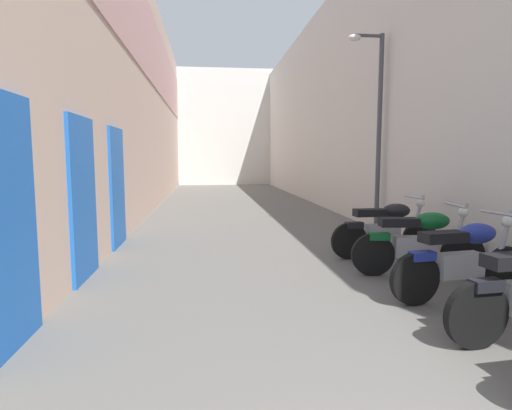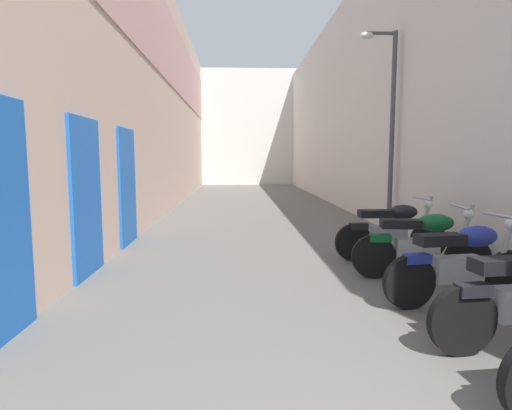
# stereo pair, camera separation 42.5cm
# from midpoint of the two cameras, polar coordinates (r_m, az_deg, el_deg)

# --- Properties ---
(ground_plane) EXTENTS (41.56, 41.56, 0.00)m
(ground_plane) POSITION_cam_midpoint_polar(r_m,az_deg,el_deg) (11.22, 1.87, -2.03)
(ground_plane) COLOR #66635E
(building_left) EXTENTS (0.45, 25.56, 7.10)m
(building_left) POSITION_cam_midpoint_polar(r_m,az_deg,el_deg) (13.31, -12.05, 14.63)
(building_left) COLOR beige
(building_left) RESTS_ON ground
(building_right) EXTENTS (0.45, 25.56, 6.69)m
(building_right) POSITION_cam_midpoint_polar(r_m,az_deg,el_deg) (13.73, 14.07, 13.33)
(building_right) COLOR beige
(building_right) RESTS_ON ground
(building_far_end) EXTENTS (8.55, 2.00, 7.00)m
(building_far_end) POSITION_cam_midpoint_polar(r_m,az_deg,el_deg) (26.92, -0.79, 10.36)
(building_far_end) COLOR silver
(building_far_end) RESTS_ON ground
(motorcycle_fourth) EXTENTS (1.84, 0.58, 1.04)m
(motorcycle_fourth) POSITION_cam_midpoint_polar(r_m,az_deg,el_deg) (5.33, 28.26, -6.79)
(motorcycle_fourth) COLOR black
(motorcycle_fourth) RESTS_ON ground
(motorcycle_fifth) EXTENTS (1.85, 0.58, 1.04)m
(motorcycle_fifth) POSITION_cam_midpoint_polar(r_m,az_deg,el_deg) (6.22, 23.39, -4.76)
(motorcycle_fifth) COLOR black
(motorcycle_fifth) RESTS_ON ground
(motorcycle_sixth) EXTENTS (1.85, 0.58, 1.04)m
(motorcycle_sixth) POSITION_cam_midpoint_polar(r_m,az_deg,el_deg) (7.19, 19.60, -3.14)
(motorcycle_sixth) COLOR black
(motorcycle_sixth) RESTS_ON ground
(street_lamp) EXTENTS (0.79, 0.18, 4.25)m
(street_lamp) POSITION_cam_midpoint_polar(r_m,az_deg,el_deg) (9.52, 18.72, 11.30)
(street_lamp) COLOR #47474C
(street_lamp) RESTS_ON ground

